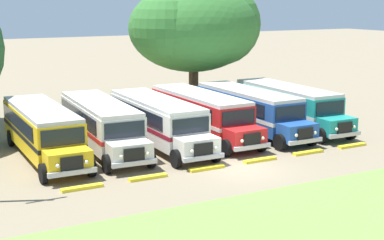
{
  "coord_description": "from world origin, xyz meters",
  "views": [
    {
      "loc": [
        -15.98,
        -24.32,
        8.72
      ],
      "look_at": [
        0.0,
        5.59,
        1.6
      ],
      "focal_mm": 53.78,
      "sensor_mm": 36.0,
      "label": 1
    }
  ],
  "objects": [
    {
      "name": "parked_bus_slot_2",
      "position": [
        -1.73,
        6.73,
        1.58
      ],
      "size": [
        2.75,
        10.85,
        2.82
      ],
      "rotation": [
        0.0,
        0.0,
        -1.58
      ],
      "color": "silver",
      "rests_on": "ground_plane"
    },
    {
      "name": "parked_bus_slot_5",
      "position": [
        8.45,
        7.17,
        1.58
      ],
      "size": [
        2.81,
        10.86,
        2.82
      ],
      "rotation": [
        0.0,
        0.0,
        -1.59
      ],
      "color": "teal",
      "rests_on": "ground_plane"
    },
    {
      "name": "parked_bus_slot_3",
      "position": [
        1.67,
        7.39,
        1.58
      ],
      "size": [
        2.75,
        10.85,
        2.82
      ],
      "rotation": [
        0.0,
        0.0,
        -1.56
      ],
      "color": "red",
      "rests_on": "ground_plane"
    },
    {
      "name": "parked_bus_slot_1",
      "position": [
        -5.08,
        7.44,
        1.58
      ],
      "size": [
        3.15,
        10.9,
        2.82
      ],
      "rotation": [
        0.0,
        0.0,
        -1.62
      ],
      "color": "silver",
      "rests_on": "ground_plane"
    },
    {
      "name": "curb_wheelstop_0",
      "position": [
        -8.41,
        0.79,
        0.07
      ],
      "size": [
        2.0,
        0.36,
        0.15
      ],
      "primitive_type": "cube",
      "color": "yellow",
      "rests_on": "ground_plane"
    },
    {
      "name": "parked_bus_slot_0",
      "position": [
        -8.56,
        7.38,
        1.58
      ],
      "size": [
        2.76,
        10.85,
        2.82
      ],
      "rotation": [
        0.0,
        0.0,
        -1.58
      ],
      "color": "yellow",
      "rests_on": "ground_plane"
    },
    {
      "name": "curb_wheelstop_3",
      "position": [
        1.68,
        0.79,
        0.07
      ],
      "size": [
        2.0,
        0.36,
        0.15
      ],
      "primitive_type": "cube",
      "color": "yellow",
      "rests_on": "ground_plane"
    },
    {
      "name": "curb_wheelstop_5",
      "position": [
        8.41,
        0.79,
        0.07
      ],
      "size": [
        2.0,
        0.36,
        0.15
      ],
      "primitive_type": "cube",
      "color": "yellow",
      "rests_on": "ground_plane"
    },
    {
      "name": "parked_bus_slot_4",
      "position": [
        5.15,
        7.05,
        1.58
      ],
      "size": [
        2.77,
        10.85,
        2.82
      ],
      "rotation": [
        0.0,
        0.0,
        -1.56
      ],
      "color": "#23519E",
      "rests_on": "ground_plane"
    },
    {
      "name": "foreground_grass_strip",
      "position": [
        0.0,
        -7.59,
        0.0
      ],
      "size": [
        80.0,
        8.45,
        0.01
      ],
      "primitive_type": "cube",
      "color": "olive",
      "rests_on": "ground_plane"
    },
    {
      "name": "curb_wheelstop_1",
      "position": [
        -5.05,
        0.79,
        0.07
      ],
      "size": [
        2.0,
        0.36,
        0.15
      ],
      "primitive_type": "cube",
      "color": "yellow",
      "rests_on": "ground_plane"
    },
    {
      "name": "curb_wheelstop_2",
      "position": [
        -1.68,
        0.79,
        0.07
      ],
      "size": [
        2.0,
        0.36,
        0.15
      ],
      "primitive_type": "cube",
      "color": "yellow",
      "rests_on": "ground_plane"
    },
    {
      "name": "curb_wheelstop_4",
      "position": [
        5.05,
        0.79,
        0.07
      ],
      "size": [
        2.0,
        0.36,
        0.15
      ],
      "primitive_type": "cube",
      "color": "yellow",
      "rests_on": "ground_plane"
    },
    {
      "name": "ground_plane",
      "position": [
        0.0,
        0.0,
        0.0
      ],
      "size": [
        220.0,
        220.0,
        0.0
      ],
      "primitive_type": "plane",
      "color": "#84755B"
    },
    {
      "name": "broad_shade_tree",
      "position": [
        6.28,
        16.84,
        6.58
      ],
      "size": [
        12.11,
        10.06,
        10.1
      ],
      "color": "brown",
      "rests_on": "ground_plane"
    }
  ]
}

